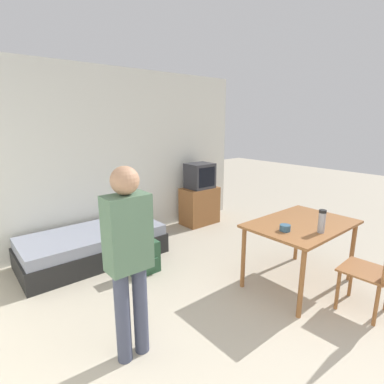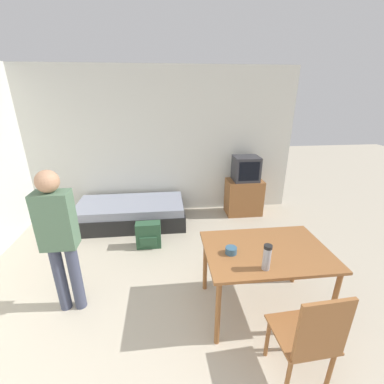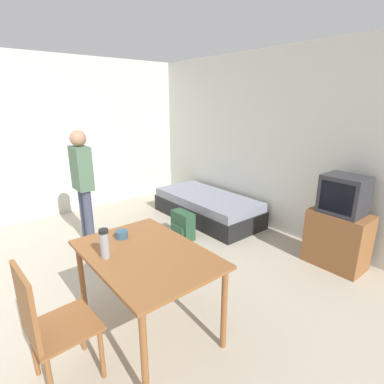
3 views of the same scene
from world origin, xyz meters
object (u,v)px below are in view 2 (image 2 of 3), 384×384
object	(u,v)px
tv	(244,189)
thermos_flask	(267,256)
person_standing	(59,235)
backpack	(149,235)
wooden_chair	(310,336)
mate_bowl	(231,250)
daybed	(131,213)
dining_table	(266,257)

from	to	relation	value
tv	thermos_flask	distance (m)	2.77
person_standing	backpack	bearing A→B (deg)	54.97
wooden_chair	mate_bowl	world-z (taller)	wooden_chair
tv	mate_bowl	distance (m)	2.57
wooden_chair	thermos_flask	world-z (taller)	thermos_flask
mate_bowl	backpack	bearing A→B (deg)	123.00
backpack	daybed	bearing A→B (deg)	113.50
wooden_chair	person_standing	xyz separation A→B (m)	(-2.12, 1.06, 0.39)
dining_table	mate_bowl	size ratio (longest dim) A/B	11.05
tv	backpack	xyz separation A→B (m)	(-1.80, -1.00, -0.31)
dining_table	wooden_chair	world-z (taller)	wooden_chair
daybed	tv	bearing A→B (deg)	5.55
dining_table	daybed	bearing A→B (deg)	126.97
person_standing	wooden_chair	bearing A→B (deg)	-26.50
dining_table	person_standing	world-z (taller)	person_standing
person_standing	thermos_flask	xyz separation A→B (m)	(1.94, -0.54, -0.02)
dining_table	thermos_flask	distance (m)	0.39
person_standing	thermos_flask	distance (m)	2.02
tv	dining_table	xyz separation A→B (m)	(-0.51, -2.37, 0.16)
daybed	dining_table	world-z (taller)	dining_table
tv	wooden_chair	bearing A→B (deg)	-98.32
tv	wooden_chair	xyz separation A→B (m)	(-0.47, -3.18, 0.02)
mate_bowl	thermos_flask	bearing A→B (deg)	-46.65
thermos_flask	daybed	bearing A→B (deg)	121.46
tv	wooden_chair	size ratio (longest dim) A/B	1.18
mate_bowl	daybed	bearing A→B (deg)	119.75
person_standing	thermos_flask	world-z (taller)	person_standing
daybed	thermos_flask	size ratio (longest dim) A/B	7.75
wooden_chair	mate_bowl	size ratio (longest dim) A/B	8.57
thermos_flask	dining_table	bearing A→B (deg)	66.52
daybed	wooden_chair	bearing A→B (deg)	-60.58
daybed	person_standing	world-z (taller)	person_standing
wooden_chair	backpack	world-z (taller)	wooden_chair
mate_bowl	tv	bearing A→B (deg)	69.59
wooden_chair	dining_table	bearing A→B (deg)	93.45
wooden_chair	daybed	bearing A→B (deg)	119.42
tv	dining_table	size ratio (longest dim) A/B	0.92
backpack	person_standing	bearing A→B (deg)	-125.03
wooden_chair	backpack	distance (m)	2.58
person_standing	thermos_flask	size ratio (longest dim) A/B	6.48
tv	thermos_flask	bearing A→B (deg)	-103.54
daybed	wooden_chair	distance (m)	3.43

